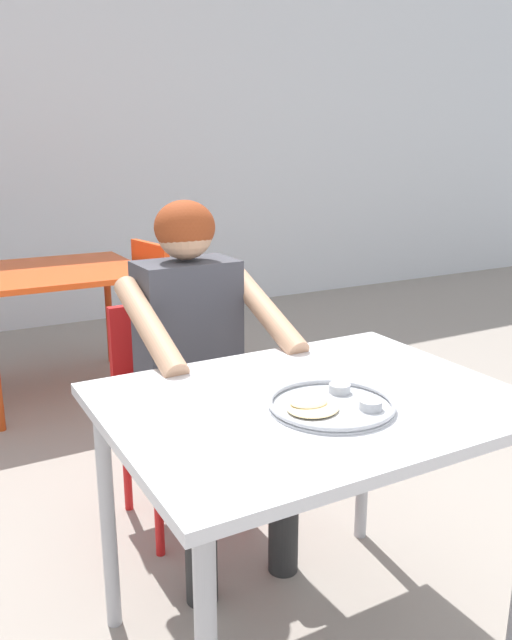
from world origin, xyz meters
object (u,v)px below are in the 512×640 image
(thali_tray, at_px, (331,404))
(chair_red_right, at_px, (167,298))
(table_background_red, at_px, (55,283))
(chair_foreground, at_px, (176,394))
(diner_foreground, at_px, (199,349))
(table_foreground, at_px, (311,427))

(thali_tray, height_order, chair_red_right, chair_red_right)
(thali_tray, height_order, table_background_red, thali_tray)
(table_background_red, relative_size, chair_red_right, 1.09)
(table_background_red, bearing_deg, thali_tray, -86.14)
(thali_tray, bearing_deg, table_background_red, 93.86)
(chair_foreground, relative_size, diner_foreground, 0.67)
(chair_foreground, bearing_deg, table_background_red, 94.44)
(table_foreground, distance_m, table_background_red, 2.33)
(chair_foreground, bearing_deg, table_foreground, -86.90)
(thali_tray, relative_size, diner_foreground, 0.26)
(table_background_red, xyz_separation_m, chair_red_right, (0.64, -0.05, -0.15))
(chair_red_right, bearing_deg, thali_tray, -101.44)
(table_foreground, xyz_separation_m, thali_tray, (0.00, -0.08, 0.10))
(thali_tray, xyz_separation_m, diner_foreground, (-0.04, 0.70, -0.05))
(chair_red_right, bearing_deg, table_foreground, -101.89)
(table_foreground, relative_size, diner_foreground, 0.86)
(table_foreground, bearing_deg, table_background_red, 93.96)
(thali_tray, relative_size, chair_foreground, 0.39)
(chair_red_right, bearing_deg, chair_foreground, -110.03)
(table_foreground, relative_size, thali_tray, 3.31)
(chair_foreground, height_order, table_background_red, chair_foreground)
(table_foreground, bearing_deg, chair_red_right, 78.11)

